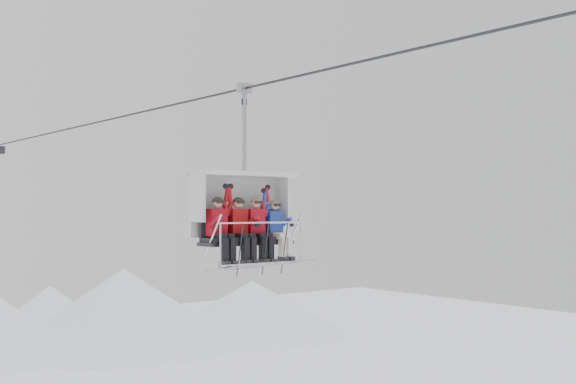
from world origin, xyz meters
TOP-DOWN VIEW (x-y plane):
  - haul_cable at (0.00, 0.00)m, footprint 0.06×50.00m
  - chairlift_carrier at (0.00, 1.69)m, footprint 2.34×1.17m
  - skier_far_left at (-0.76, 1.38)m, footprint 0.40×1.69m
  - skier_center_left at (-0.22, 1.38)m, footprint 0.40×1.69m
  - skier_center_right at (0.25, 1.38)m, footprint 0.40×1.69m
  - skier_far_right at (0.77, 1.38)m, footprint 0.37×1.69m

SIDE VIEW (x-z plane):
  - skier_far_right at x=0.77m, z-range 9.42..10.93m
  - skier_far_left at x=-0.76m, z-range 9.40..11.00m
  - skier_center_left at x=-0.22m, z-range 9.40..11.00m
  - skier_center_right at x=0.25m, z-range 9.40..11.00m
  - chairlift_carrier at x=0.00m, z-range 8.68..12.66m
  - haul_cable at x=0.00m, z-range 13.27..13.33m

